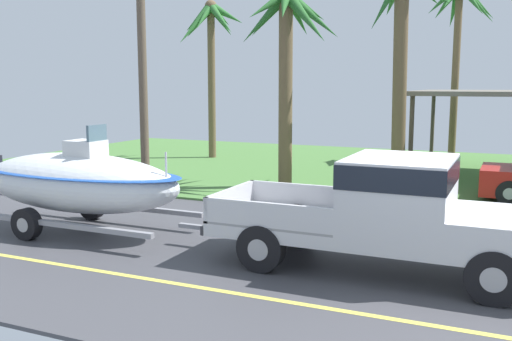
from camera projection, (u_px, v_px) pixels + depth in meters
name	position (u px, v px, depth m)	size (l,w,h in m)	color
ground	(476.00, 192.00, 16.72)	(36.00, 22.00, 0.11)	#424247
pickup_truck_towing	(397.00, 210.00, 9.46)	(5.68, 2.03, 1.92)	silver
boat_on_trailer	(77.00, 182.00, 12.15)	(6.10, 2.19, 2.27)	gray
palm_tree_near_left	(209.00, 33.00, 23.37)	(3.40, 3.01, 6.41)	brown
palm_tree_near_right	(288.00, 36.00, 16.64)	(3.09, 3.18, 5.94)	brown
palm_tree_mid	(403.00, 24.00, 16.49)	(2.86, 3.42, 6.53)	brown
palm_tree_far_left	(459.00, 17.00, 22.24)	(2.67, 3.19, 7.07)	brown
utility_pole	(141.00, 29.00, 15.99)	(0.24, 1.80, 8.87)	brown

